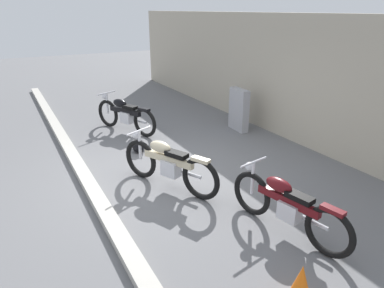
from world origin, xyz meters
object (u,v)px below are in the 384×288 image
object	(u,v)px
helmet	(138,147)
motorcycle_black	(125,114)
motorcycle_cream	(168,164)
stone_marker	(239,110)
traffic_cone	(300,287)
motorcycle_maroon	(286,205)

from	to	relation	value
helmet	motorcycle_black	size ratio (longest dim) A/B	0.14
motorcycle_cream	stone_marker	bearing A→B (deg)	-80.98
traffic_cone	motorcycle_maroon	bearing A→B (deg)	143.52
stone_marker	motorcycle_maroon	distance (m)	4.47
helmet	motorcycle_cream	size ratio (longest dim) A/B	0.14
motorcycle_cream	motorcycle_maroon	world-z (taller)	motorcycle_cream
stone_marker	motorcycle_black	bearing A→B (deg)	-116.40
motorcycle_maroon	motorcycle_black	bearing A→B (deg)	-4.86
motorcycle_cream	motorcycle_black	size ratio (longest dim) A/B	1.00
traffic_cone	motorcycle_cream	distance (m)	3.11
traffic_cone	motorcycle_cream	bearing A→B (deg)	-178.87
stone_marker	motorcycle_cream	xyz separation A→B (m)	(1.96, -2.94, -0.09)
motorcycle_cream	motorcycle_black	bearing A→B (deg)	-30.29
motorcycle_cream	motorcycle_black	xyz separation A→B (m)	(-3.26, 0.32, -0.00)
helmet	motorcycle_black	world-z (taller)	motorcycle_black
motorcycle_cream	motorcycle_maroon	xyz separation A→B (m)	(2.00, 0.87, -0.03)
helmet	stone_marker	bearing A→B (deg)	94.11
motorcycle_cream	traffic_cone	bearing A→B (deg)	156.40
motorcycle_maroon	traffic_cone	bearing A→B (deg)	132.63
motorcycle_black	motorcycle_cream	bearing A→B (deg)	150.13
stone_marker	motorcycle_cream	distance (m)	3.53
motorcycle_cream	motorcycle_maroon	size ratio (longest dim) A/B	0.99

